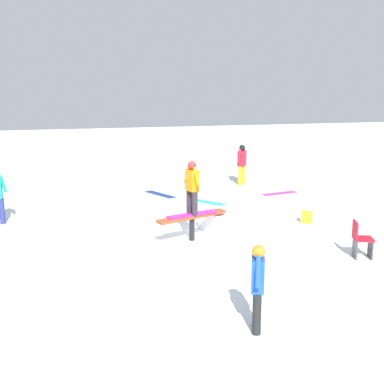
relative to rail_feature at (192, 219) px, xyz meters
name	(u,v)px	position (x,y,z in m)	size (l,w,h in m)	color
ground_plane	(192,240)	(0.00, 0.00, -0.57)	(60.00, 60.00, 0.00)	white
rail_feature	(192,219)	(0.00, 0.00, 0.00)	(1.98, 1.05, 0.68)	black
snow_kicker_ramp	(241,220)	(-1.54, -0.65, -0.30)	(1.80, 1.50, 0.53)	white
main_rider_on_rail	(192,188)	(0.00, 0.00, 0.81)	(1.40, 0.73, 1.40)	#D421A3
bystander_blue	(258,283)	(0.08, 5.09, 0.27)	(0.32, 0.66, 1.50)	black
bystander_red	(242,162)	(-3.49, -6.47, 0.31)	(0.53, 0.55, 1.56)	gold
loose_snowboard_magenta	(280,193)	(-4.33, -4.64, -0.56)	(1.34, 0.28, 0.02)	#C02E98
loose_snowboard_cyan	(212,203)	(-1.57, -3.78, -0.56)	(1.37, 0.28, 0.02)	#2AB5C0
loose_snowboard_navy	(160,194)	(-0.11, -5.46, -0.56)	(1.45, 0.28, 0.02)	navy
folding_chair	(361,241)	(-3.53, 2.20, -0.16)	(0.55, 0.55, 0.88)	#3F3F44
backpack_on_snow	(307,217)	(-3.60, -0.85, -0.40)	(0.30, 0.22, 0.34)	yellow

